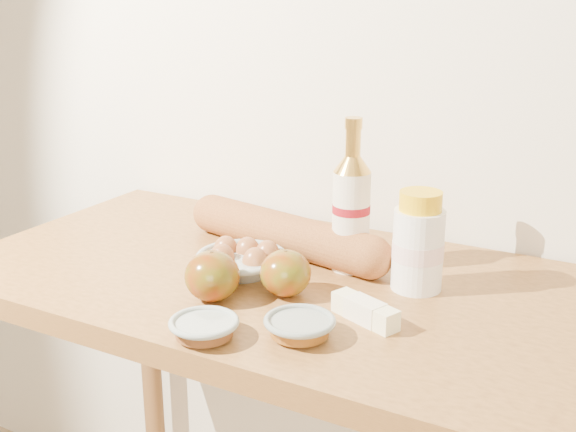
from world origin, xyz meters
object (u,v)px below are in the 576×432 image
at_px(bourbon_bottle, 351,210).
at_px(table, 296,343).
at_px(cream_bottle, 418,244).
at_px(egg_bowl, 242,260).
at_px(baguette, 285,233).

bearing_deg(bourbon_bottle, table, -100.99).
xyz_separation_m(cream_bottle, egg_bowl, (-0.29, -0.08, -0.05)).
distance_m(table, egg_bowl, 0.18).
bearing_deg(baguette, bourbon_bottle, 5.50).
bearing_deg(cream_bottle, table, -161.09).
distance_m(bourbon_bottle, cream_bottle, 0.14).
bearing_deg(egg_bowl, baguette, 82.01).
relative_size(cream_bottle, baguette, 0.36).
bearing_deg(egg_bowl, table, 13.83).
distance_m(table, bourbon_bottle, 0.25).
xyz_separation_m(egg_bowl, baguette, (0.02, 0.12, 0.01)).
bearing_deg(table, cream_bottle, 16.99).
bearing_deg(baguette, table, -40.84).
height_order(cream_bottle, baguette, cream_bottle).
xyz_separation_m(bourbon_bottle, cream_bottle, (0.13, -0.03, -0.03)).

